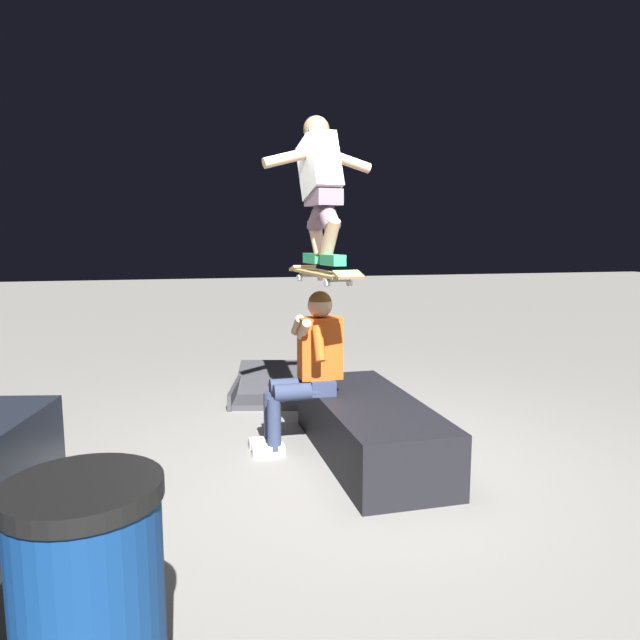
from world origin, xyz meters
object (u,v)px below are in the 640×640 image
Objects in this scene: ledge_box_main at (369,428)px; person_sitting_on_ledge at (308,363)px; trash_bin at (90,619)px; skateboard at (323,274)px; skater_airborne at (320,183)px; kicker_ramp at (275,390)px.

ledge_box_main is 0.72m from person_sitting_on_ledge.
skateboard is at bearing -29.35° from trash_bin.
trash_bin is (-2.64, 1.29, -0.23)m from person_sitting_on_ledge.
trash_bin is (-2.51, 1.37, -1.65)m from skater_airborne.
person_sitting_on_ledge is 0.76m from skateboard.
person_sitting_on_ledge is at bearing -26.11° from trash_bin.
skateboard is 1.08× the size of trash_bin.
skater_airborne reaches higher than trash_bin.
skateboard is at bearing 70.11° from ledge_box_main.
skater_airborne reaches higher than person_sitting_on_ledge.
skater_airborne reaches higher than skateboard.
ledge_box_main is 1.82× the size of skateboard.
person_sitting_on_ledge reaches higher than trash_bin.
trash_bin is at bearing 163.41° from kicker_ramp.
person_sitting_on_ledge is 0.97× the size of kicker_ramp.
kicker_ramp is at bearing 3.32° from skateboard.
skateboard is at bearing -154.49° from person_sitting_on_ledge.
skater_airborne reaches higher than kicker_ramp.
ledge_box_main is at bearing -125.52° from person_sitting_on_ledge.
ledge_box_main is at bearing -167.01° from kicker_ramp.
person_sitting_on_ledge is 1.35× the size of trash_bin.
skateboard reaches higher than trash_bin.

